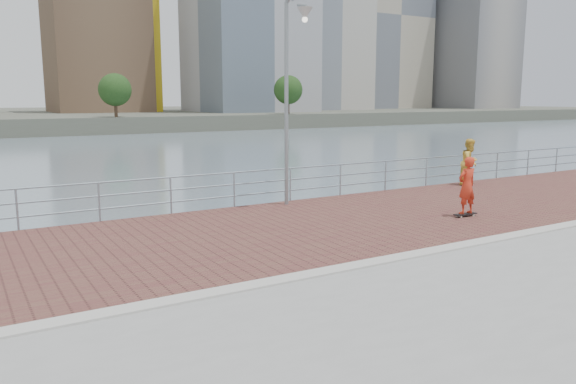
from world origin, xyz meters
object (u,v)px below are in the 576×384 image
street_lamp (294,62)px  skateboarder (467,185)px  guardrail (203,188)px  bystander (470,162)px

street_lamp → skateboarder: 6.25m
street_lamp → skateboarder: size_ratio=3.83×
guardrail → skateboarder: bearing=-38.0°
guardrail → skateboarder: (6.10, -4.77, 0.24)m
street_lamp → bystander: street_lamp is taller
skateboarder → bystander: 6.22m
street_lamp → bystander: bearing=1.6°
bystander → skateboarder: bearing=-151.3°
guardrail → bystander: bearing=-3.8°
street_lamp → skateboarder: (3.46, -3.81, -3.54)m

